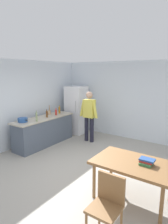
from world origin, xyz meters
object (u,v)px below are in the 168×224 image
at_px(person, 89,113).
at_px(bottle_vinegar_tall, 37,117).
at_px(bottle_sauce_red, 56,112).
at_px(refrigerator, 76,110).
at_px(book_stack, 147,162).
at_px(utensil_jar, 49,112).
at_px(bottle_beer_brown, 47,114).
at_px(bottle_oil_amber, 59,110).
at_px(chair, 107,202).
at_px(dining_table, 133,166).
at_px(cooking_pot, 23,120).

xyz_separation_m(person, bottle_vinegar_tall, (-0.86, -1.51, 0.06)).
relative_size(bottle_vinegar_tall, bottle_sauce_red, 1.33).
xyz_separation_m(refrigerator, book_stack, (3.52, -2.66, -0.10)).
relative_size(utensil_jar, bottle_beer_brown, 1.23).
height_order(refrigerator, person, refrigerator).
height_order(utensil_jar, bottle_vinegar_tall, same).
xyz_separation_m(utensil_jar, bottle_vinegar_tall, (0.36, -0.88, 0.06)).
bearing_deg(bottle_beer_brown, utensil_jar, 125.09).
bearing_deg(person, utensil_jar, -152.42).
bearing_deg(bottle_oil_amber, utensil_jar, -113.81).
distance_m(bottle_vinegar_tall, bottle_beer_brown, 0.54).
relative_size(chair, book_stack, 3.59).
xyz_separation_m(refrigerator, bottle_oil_amber, (-0.11, -0.84, 0.12)).
distance_m(person, bottle_beer_brown, 1.38).
height_order(utensil_jar, book_stack, utensil_jar).
xyz_separation_m(refrigerator, dining_table, (3.30, -2.70, -0.23)).
distance_m(bottle_beer_brown, bottle_oil_amber, 0.71).
distance_m(refrigerator, dining_table, 4.27).
xyz_separation_m(cooking_pot, bottle_beer_brown, (0.15, 0.82, 0.05)).
bearing_deg(dining_table, bottle_vinegar_tall, 168.87).
bearing_deg(bottle_oil_amber, refrigerator, 82.32).
relative_size(bottle_beer_brown, bottle_sauce_red, 1.08).
height_order(dining_table, bottle_oil_amber, bottle_oil_amber).
height_order(dining_table, utensil_jar, utensil_jar).
distance_m(refrigerator, bottle_beer_brown, 1.54).
relative_size(refrigerator, chair, 1.98).
xyz_separation_m(person, chair, (2.35, -3.11, -0.44)).
xyz_separation_m(dining_table, chair, (-0.00, -0.97, -0.14)).
xyz_separation_m(refrigerator, cooking_pot, (-0.17, -2.36, 0.06)).
distance_m(refrigerator, bottle_sauce_red, 1.12).
bearing_deg(bottle_oil_amber, dining_table, -28.58).
distance_m(person, bottle_oil_amber, 1.10).
distance_m(refrigerator, book_stack, 4.41).
height_order(dining_table, cooking_pot, cooking_pot).
relative_size(refrigerator, cooking_pot, 4.50).
bearing_deg(book_stack, utensil_jar, 158.83).
height_order(refrigerator, bottle_sauce_red, refrigerator).
bearing_deg(utensil_jar, dining_table, -22.95).
height_order(person, chair, person).
distance_m(person, bottle_sauce_red, 1.12).
xyz_separation_m(dining_table, bottle_oil_amber, (-3.41, 1.86, 0.34)).
bearing_deg(bottle_beer_brown, book_stack, -17.50).
xyz_separation_m(bottle_beer_brown, bottle_oil_amber, (-0.09, 0.70, 0.01)).
bearing_deg(bottle_beer_brown, dining_table, -19.26).
relative_size(cooking_pot, bottle_sauce_red, 1.67).
distance_m(dining_table, chair, 0.98).
height_order(bottle_sauce_red, book_stack, bottle_sauce_red).
relative_size(person, book_stack, 6.70).
height_order(cooking_pot, bottle_oil_amber, bottle_oil_amber).
bearing_deg(bottle_beer_brown, refrigerator, 89.22).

